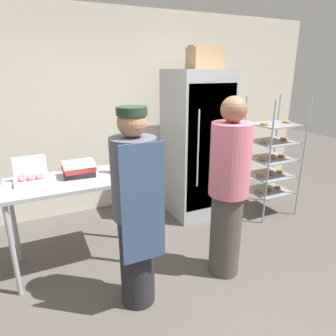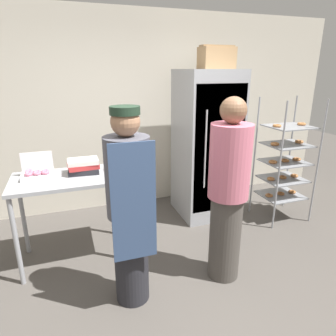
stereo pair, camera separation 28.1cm
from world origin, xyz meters
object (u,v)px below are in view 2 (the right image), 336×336
donut_box (37,173)px  binder_stack (83,166)px  person_baker (129,208)px  cardboard_storage_box (217,58)px  refrigerator (206,145)px  person_customer (228,192)px  baking_rack (285,162)px  blender_pitcher (120,160)px

donut_box → binder_stack: 0.44m
person_baker → binder_stack: bearing=108.4°
cardboard_storage_box → binder_stack: bearing=-163.8°
cardboard_storage_box → donut_box: bearing=-166.8°
refrigerator → person_baker: bearing=-134.7°
donut_box → binder_stack: size_ratio=0.96×
refrigerator → person_customer: refrigerator is taller
binder_stack → donut_box: bearing=-179.2°
baking_rack → blender_pitcher: baking_rack is taller
person_customer → binder_stack: bearing=145.0°
binder_stack → baking_rack: bearing=0.3°
refrigerator → person_baker: refrigerator is taller
refrigerator → person_customer: bearing=-107.6°
refrigerator → blender_pitcher: size_ratio=7.05×
blender_pitcher → cardboard_storage_box: bearing=22.5°
binder_stack → person_baker: 0.91m
cardboard_storage_box → person_customer: bearing=-111.4°
binder_stack → cardboard_storage_box: cardboard_storage_box is taller
binder_stack → cardboard_storage_box: size_ratio=0.73×
refrigerator → person_customer: 1.39m
donut_box → blender_pitcher: bearing=-3.9°
baking_rack → cardboard_storage_box: cardboard_storage_box is taller
person_baker → person_customer: person_customer is taller
refrigerator → binder_stack: refrigerator is taller
baking_rack → blender_pitcher: 2.19m
cardboard_storage_box → person_customer: 1.87m
cardboard_storage_box → person_customer: cardboard_storage_box is taller
refrigerator → blender_pitcher: 1.37m
donut_box → person_customer: person_customer is taller
binder_stack → person_customer: size_ratio=0.18×
binder_stack → person_customer: 1.47m
blender_pitcher → person_baker: (-0.08, -0.80, -0.17)m
baking_rack → donut_box: (-2.98, -0.02, 0.19)m
baking_rack → donut_box: 2.98m
donut_box → baking_rack: bearing=0.4°
refrigerator → donut_box: (-2.05, -0.49, 0.00)m
refrigerator → cardboard_storage_box: (0.11, 0.02, 1.10)m
person_baker → cardboard_storage_box: bearing=43.5°
baking_rack → binder_stack: size_ratio=5.12×
donut_box → person_customer: size_ratio=0.17×
person_customer → blender_pitcher: bearing=136.9°
cardboard_storage_box → baking_rack: bearing=-30.8°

